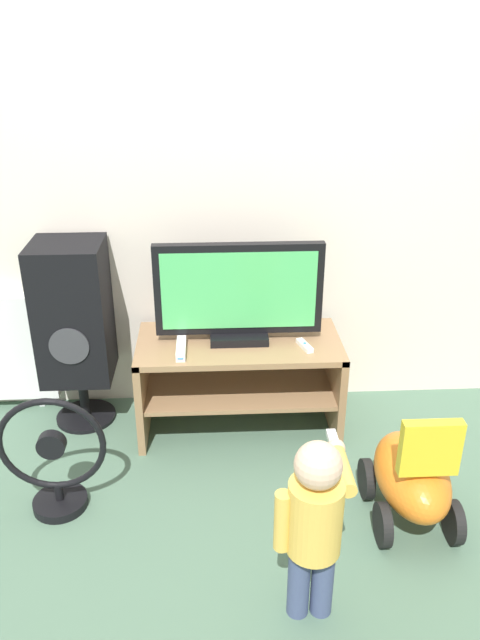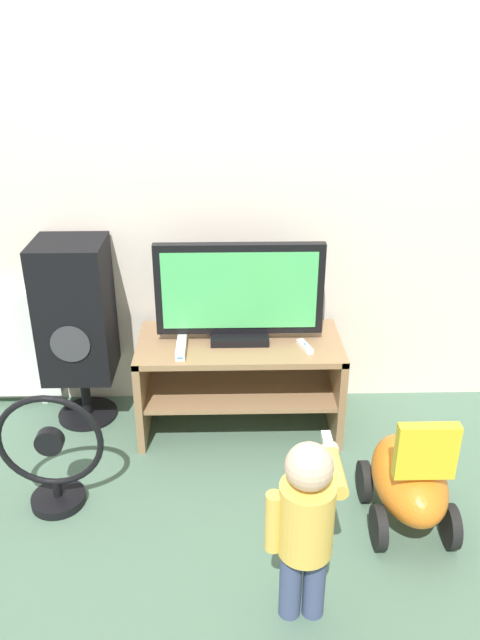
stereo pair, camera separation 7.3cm
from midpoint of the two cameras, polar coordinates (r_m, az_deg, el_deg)
The scene contains 10 objects.
ground_plane at distance 3.15m, azimuth 0.75°, elevation -12.03°, with size 16.00×16.00×0.00m, color #4C6B56.
wall_back at distance 3.12m, azimuth 0.50°, elevation 14.06°, with size 10.00×0.06×2.60m.
tv_stand at distance 3.17m, azimuth 0.62°, elevation -4.68°, with size 1.01×0.48×0.50m.
television at distance 3.00m, azimuth 0.65°, elevation 2.40°, with size 0.81×0.20×0.50m.
game_console at distance 2.99m, azimuth -4.70°, elevation -2.54°, with size 0.04×0.20×0.04m.
remote_primary at distance 3.03m, azimuth 6.65°, elevation -2.42°, with size 0.07×0.13×0.03m.
child at distance 2.19m, azimuth 7.09°, elevation -17.54°, with size 0.28×0.43×0.73m.
speaker_tower at distance 3.21m, azimuth -14.16°, elevation 0.62°, with size 0.35×0.34×0.98m.
floor_fan at distance 2.82m, azimuth -16.09°, elevation -11.94°, with size 0.46×0.23×0.56m.
ride_on_toy at distance 2.75m, azimuth 15.97°, elevation -13.87°, with size 0.33×0.51×0.58m.
Camera 2 is at (-0.06, -2.50, 1.91)m, focal length 35.00 mm.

